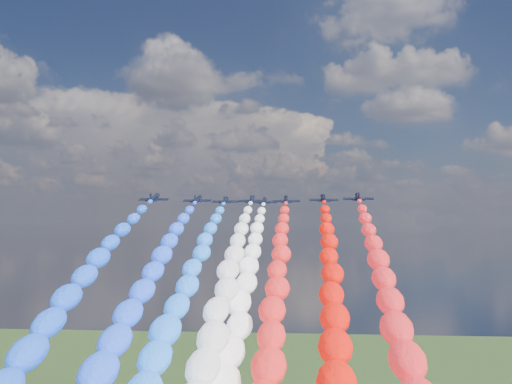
# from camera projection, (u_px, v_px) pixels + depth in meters

# --- Properties ---
(jet_0) EXTENTS (7.96, 10.92, 4.87)m
(jet_0) POSITION_uv_depth(u_px,v_px,m) (154.00, 198.00, 162.00)
(jet_0) COLOR black
(trail_0) EXTENTS (6.12, 106.49, 43.71)m
(trail_0) POSITION_uv_depth(u_px,v_px,m) (76.00, 298.00, 106.73)
(trail_0) COLOR blue
(jet_1) EXTENTS (8.00, 10.94, 4.87)m
(jet_1) POSITION_uv_depth(u_px,v_px,m) (198.00, 199.00, 171.82)
(jet_1) COLOR black
(trail_1) EXTENTS (6.12, 106.49, 43.71)m
(trail_1) POSITION_uv_depth(u_px,v_px,m) (146.00, 292.00, 116.55)
(trail_1) COLOR blue
(jet_2) EXTENTS (8.11, 11.03, 4.87)m
(jet_2) POSITION_uv_depth(u_px,v_px,m) (226.00, 200.00, 180.50)
(jet_2) COLOR black
(trail_2) EXTENTS (6.12, 106.49, 43.71)m
(trail_2) POSITION_uv_depth(u_px,v_px,m) (190.00, 287.00, 125.23)
(trail_2) COLOR blue
(jet_3) EXTENTS (7.95, 10.91, 4.87)m
(jet_3) POSITION_uv_depth(u_px,v_px,m) (252.00, 200.00, 174.57)
(jet_3) COLOR black
(trail_3) EXTENTS (6.12, 106.49, 43.71)m
(trail_3) POSITION_uv_depth(u_px,v_px,m) (227.00, 290.00, 119.30)
(trail_3) COLOR silver
(jet_4) EXTENTS (8.05, 10.99, 4.87)m
(jet_4) POSITION_uv_depth(u_px,v_px,m) (264.00, 201.00, 185.55)
(jet_4) COLOR black
(trail_4) EXTENTS (6.12, 106.49, 43.71)m
(trail_4) POSITION_uv_depth(u_px,v_px,m) (247.00, 284.00, 130.28)
(trail_4) COLOR white
(jet_5) EXTENTS (8.37, 11.21, 4.87)m
(jet_5) POSITION_uv_depth(u_px,v_px,m) (286.00, 200.00, 175.72)
(jet_5) COLOR black
(trail_5) EXTENTS (6.12, 106.49, 43.71)m
(trail_5) POSITION_uv_depth(u_px,v_px,m) (277.00, 289.00, 120.45)
(trail_5) COLOR red
(jet_6) EXTENTS (8.46, 11.27, 4.87)m
(jet_6) POSITION_uv_depth(u_px,v_px,m) (323.00, 199.00, 166.37)
(jet_6) COLOR black
(trail_6) EXTENTS (6.12, 106.49, 43.71)m
(trail_6) POSITION_uv_depth(u_px,v_px,m) (332.00, 295.00, 111.10)
(trail_6) COLOR red
(jet_7) EXTENTS (8.22, 11.11, 4.87)m
(jet_7) POSITION_uv_depth(u_px,v_px,m) (358.00, 197.00, 157.41)
(jet_7) COLOR black
(trail_7) EXTENTS (6.12, 106.49, 43.71)m
(trail_7) POSITION_uv_depth(u_px,v_px,m) (386.00, 302.00, 102.14)
(trail_7) COLOR red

